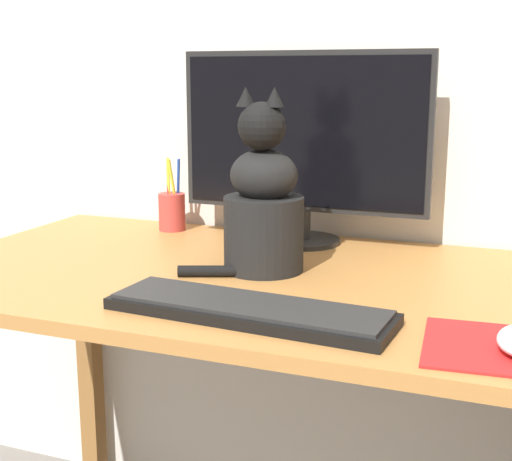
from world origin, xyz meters
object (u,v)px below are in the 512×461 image
(monitor, at_px, (305,141))
(keyboard, at_px, (249,310))
(pen_cup, at_px, (172,210))
(cat, at_px, (261,204))

(monitor, relative_size, keyboard, 1.20)
(monitor, height_order, pen_cup, monitor)
(monitor, xyz_separation_m, keyboard, (0.07, -0.51, -0.22))
(cat, distance_m, pen_cup, 0.43)
(monitor, xyz_separation_m, cat, (-0.01, -0.25, -0.10))
(cat, bearing_deg, keyboard, -74.36)
(monitor, distance_m, cat, 0.27)
(cat, bearing_deg, pen_cup, 140.40)
(keyboard, xyz_separation_m, pen_cup, (-0.41, 0.52, 0.04))
(keyboard, bearing_deg, cat, 110.67)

